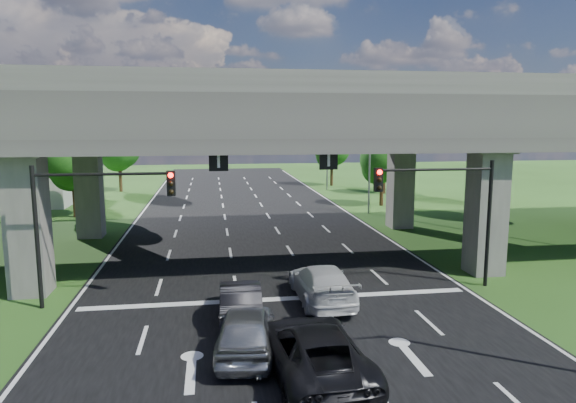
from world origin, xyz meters
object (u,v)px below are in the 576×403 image
object	(u,v)px
signal_left	(90,209)
streetlight_far	(365,145)
car_white	(322,283)
car_dark	(240,299)
signal_right	(447,200)
car_trailing	(314,351)
streetlight_beyond	(324,139)
car_silver	(246,330)

from	to	relation	value
signal_left	streetlight_far	distance (m)	26.95
car_white	car_dark	bearing A→B (deg)	20.50
streetlight_far	car_dark	world-z (taller)	streetlight_far
car_white	signal_right	bearing A→B (deg)	-171.93
signal_left	car_trailing	xyz separation A→B (m)	(7.96, -7.48, -3.34)
car_white	streetlight_far	bearing A→B (deg)	-112.38
streetlight_beyond	car_dark	distance (m)	40.52
car_white	car_trailing	bearing A→B (deg)	74.89
car_silver	car_dark	distance (m)	3.19
streetlight_beyond	car_dark	bearing A→B (deg)	-107.21
signal_right	streetlight_far	size ratio (longest dim) A/B	0.60
signal_left	car_trailing	bearing A→B (deg)	-43.21
streetlight_beyond	car_dark	xyz separation A→B (m)	(-11.90, -38.41, -5.08)
signal_right	car_dark	distance (m)	10.48
signal_right	signal_left	distance (m)	15.65
signal_left	car_white	xyz separation A→B (m)	(9.62, -0.94, -3.37)
signal_right	car_silver	world-z (taller)	signal_right
signal_right	car_white	bearing A→B (deg)	-171.11
signal_left	car_dark	xyz separation A→B (m)	(6.02, -2.35, -3.42)
streetlight_beyond	streetlight_far	bearing A→B (deg)	-90.00
car_white	car_trailing	size ratio (longest dim) A/B	0.93
streetlight_beyond	car_white	xyz separation A→B (m)	(-8.30, -37.00, -5.03)
car_dark	car_white	distance (m)	3.86
signal_right	car_dark	world-z (taller)	signal_right
signal_right	signal_left	world-z (taller)	same
car_dark	car_trailing	distance (m)	5.48
signal_left	streetlight_beyond	bearing A→B (deg)	63.57
signal_right	streetlight_beyond	bearing A→B (deg)	86.39
car_silver	car_trailing	size ratio (longest dim) A/B	0.81
streetlight_beyond	car_white	distance (m)	38.25
signal_right	streetlight_beyond	size ratio (longest dim) A/B	0.60
signal_right	signal_left	xyz separation A→B (m)	(-15.65, 0.00, 0.00)
car_silver	streetlight_beyond	bearing A→B (deg)	-99.26
signal_right	car_white	distance (m)	6.97
signal_right	car_silver	xyz separation A→B (m)	(-9.62, -5.54, -3.35)
streetlight_beyond	car_white	size ratio (longest dim) A/B	1.84
car_silver	car_dark	world-z (taller)	car_silver
signal_left	car_silver	world-z (taller)	signal_left
car_trailing	signal_left	bearing A→B (deg)	-46.59
car_dark	signal_left	bearing A→B (deg)	-19.17
streetlight_beyond	car_white	world-z (taller)	streetlight_beyond
car_trailing	streetlight_beyond	bearing A→B (deg)	-106.27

